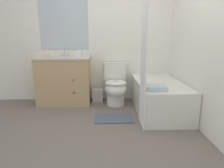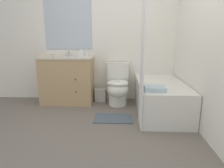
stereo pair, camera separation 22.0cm
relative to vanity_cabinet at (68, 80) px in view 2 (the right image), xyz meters
The scene contains 14 objects.
ground_plane 1.67m from the vanity_cabinet, 60.90° to the right, with size 14.00×14.00×0.00m, color #6B6056.
wall_back 1.15m from the vanity_cabinet, 20.04° to the left, with size 8.00×0.06×2.50m.
wall_right 2.30m from the vanity_cabinet, 15.46° to the right, with size 0.05×2.67×2.50m.
vanity_cabinet is the anchor object (origin of this frame).
sink_faucet 0.50m from the vanity_cabinet, 90.00° to the left, with size 0.14×0.12×0.12m.
toilet 0.96m from the vanity_cabinet, ahead, with size 0.41×0.65×0.76m.
bathtub 1.74m from the vanity_cabinet, 15.44° to the right, with size 0.74×1.44×0.51m.
shower_curtain 1.72m from the vanity_cabinet, 38.15° to the right, with size 0.01×0.38×1.93m.
wastebasket 0.70m from the vanity_cabinet, ahead, with size 0.20×0.17×0.25m.
tissue_box 0.57m from the vanity_cabinet, 24.30° to the left, with size 0.12×0.12×0.13m.
soap_dispenser 0.62m from the vanity_cabinet, ahead, with size 0.05×0.05×0.15m.
hand_towel_folded 0.59m from the vanity_cabinet, 160.20° to the right, with size 0.22×0.17×0.07m.
bath_towel_folded 1.76m from the vanity_cabinet, 32.68° to the right, with size 0.29×0.24×0.06m.
bath_mat 1.26m from the vanity_cabinet, 40.76° to the right, with size 0.59×0.38×0.02m.
Camera 2 is at (0.21, -2.25, 1.25)m, focal length 32.00 mm.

